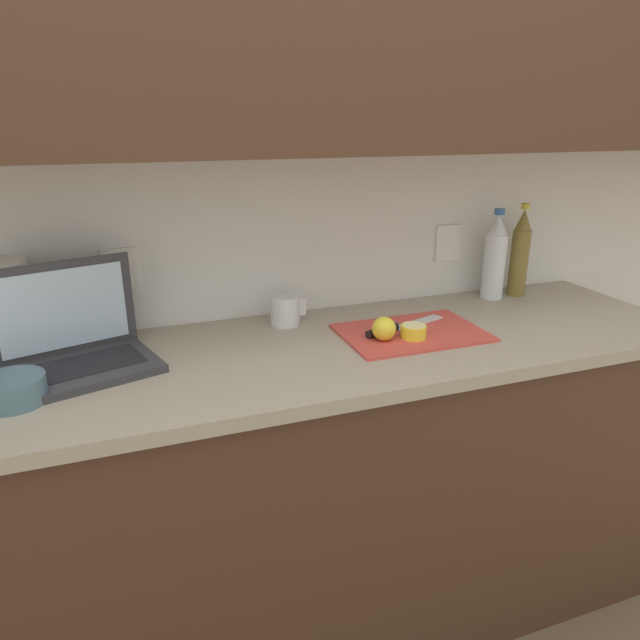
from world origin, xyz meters
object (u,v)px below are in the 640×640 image
object	(u,v)px
knife	(392,328)
measuring_cup	(285,310)
lemon_half_cut	(413,331)
lemon_whole_beside	(384,329)
bottle_green_soda	(495,258)
bottle_oil_tall	(520,254)
bowl_white	(13,390)
laptop	(74,344)
paper_towel_roll	(7,309)
cutting_board	(411,332)

from	to	relation	value
knife	measuring_cup	xyz separation A→B (m)	(-0.26, 0.18, 0.03)
lemon_half_cut	lemon_whole_beside	world-z (taller)	lemon_whole_beside
measuring_cup	bottle_green_soda	bearing A→B (deg)	1.39
bottle_oil_tall	bowl_white	size ratio (longest dim) A/B	2.30
laptop	paper_towel_roll	world-z (taller)	laptop
bottle_oil_tall	measuring_cup	world-z (taller)	bottle_oil_tall
lemon_whole_beside	bowl_white	bearing A→B (deg)	-177.37
cutting_board	knife	world-z (taller)	knife
lemon_half_cut	measuring_cup	world-z (taller)	measuring_cup
lemon_half_cut	bowl_white	size ratio (longest dim) A/B	0.52
lemon_whole_beside	bottle_green_soda	xyz separation A→B (m)	(0.52, 0.25, 0.10)
bottle_oil_tall	bowl_white	bearing A→B (deg)	-169.21
bowl_white	knife	bearing A→B (deg)	5.72
measuring_cup	bottle_oil_tall	bearing A→B (deg)	1.22
lemon_half_cut	bottle_green_soda	xyz separation A→B (m)	(0.44, 0.26, 0.11)
bottle_oil_tall	lemon_whole_beside	bearing A→B (deg)	-158.29
bottle_oil_tall	bowl_white	world-z (taller)	bottle_oil_tall
bottle_oil_tall	knife	bearing A→B (deg)	-161.17
knife	lemon_half_cut	distance (m)	0.07
bowl_white	lemon_whole_beside	bearing A→B (deg)	2.63
lemon_half_cut	bottle_oil_tall	xyz separation A→B (m)	(0.54, 0.26, 0.12)
laptop	lemon_whole_beside	bearing A→B (deg)	-24.92
knife	paper_towel_roll	xyz separation A→B (m)	(-0.97, 0.19, 0.11)
bottle_green_soda	bottle_oil_tall	bearing A→B (deg)	-0.00
cutting_board	lemon_half_cut	size ratio (longest dim) A/B	5.65
laptop	measuring_cup	bearing A→B (deg)	-4.89
lemon_half_cut	paper_towel_roll	distance (m)	1.04
knife	paper_towel_roll	distance (m)	1.00
measuring_cup	paper_towel_roll	xyz separation A→B (m)	(-0.71, 0.01, 0.08)
bottle_oil_tall	measuring_cup	bearing A→B (deg)	-178.78
laptop	cutting_board	world-z (taller)	laptop
laptop	lemon_half_cut	size ratio (longest dim) A/B	5.60
knife	lemon_half_cut	size ratio (longest dim) A/B	4.06
measuring_cup	bowl_white	world-z (taller)	measuring_cup
lemon_half_cut	bottle_oil_tall	world-z (taller)	bottle_oil_tall
cutting_board	bottle_green_soda	size ratio (longest dim) A/B	1.33
lemon_whole_beside	measuring_cup	bearing A→B (deg)	132.00
lemon_whole_beside	bottle_oil_tall	bearing A→B (deg)	21.71
bowl_white	paper_towel_roll	world-z (taller)	paper_towel_roll
laptop	bowl_white	size ratio (longest dim) A/B	2.91
cutting_board	lemon_half_cut	xyz separation A→B (m)	(-0.02, -0.05, 0.02)
lemon_half_cut	bottle_green_soda	size ratio (longest dim) A/B	0.24
knife	bottle_oil_tall	distance (m)	0.61
cutting_board	bottle_green_soda	xyz separation A→B (m)	(0.42, 0.21, 0.13)
measuring_cup	paper_towel_roll	world-z (taller)	paper_towel_roll
measuring_cup	lemon_whole_beside	bearing A→B (deg)	-48.00
paper_towel_roll	bottle_oil_tall	bearing A→B (deg)	0.18
lemon_half_cut	measuring_cup	distance (m)	0.38
knife	measuring_cup	distance (m)	0.31
lemon_whole_beside	bottle_oil_tall	world-z (taller)	bottle_oil_tall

